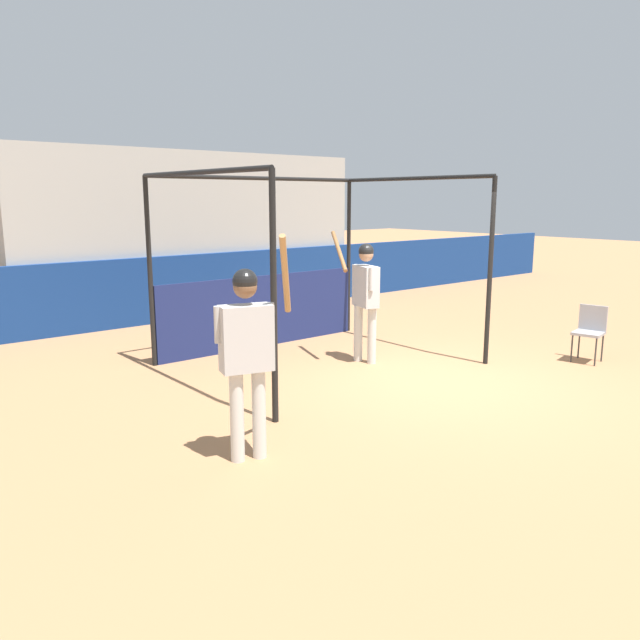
{
  "coord_description": "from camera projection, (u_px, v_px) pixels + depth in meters",
  "views": [
    {
      "loc": [
        -6.39,
        -5.15,
        2.43
      ],
      "look_at": [
        -1.74,
        0.47,
        0.99
      ],
      "focal_mm": 35.0,
      "sensor_mm": 36.0,
      "label": 1
    }
  ],
  "objects": [
    {
      "name": "outfield_wall",
      "position": [
        209.0,
        285.0,
        12.89
      ],
      "size": [
        24.0,
        0.12,
        1.3
      ],
      "color": "navy",
      "rests_on": "ground"
    },
    {
      "name": "batting_cage",
      "position": [
        281.0,
        281.0,
        9.74
      ],
      "size": [
        3.9,
        3.11,
        2.76
      ],
      "color": "black",
      "rests_on": "ground"
    },
    {
      "name": "ground_plane",
      "position": [
        442.0,
        381.0,
        8.36
      ],
      "size": [
        60.0,
        60.0,
        0.0
      ],
      "primitive_type": "plane",
      "color": "#A8754C"
    },
    {
      "name": "player_waiting",
      "position": [
        248.0,
        345.0,
        5.68
      ],
      "size": [
        0.84,
        0.52,
        2.12
      ],
      "rotation": [
        0.0,
        0.0,
        -0.28
      ],
      "color": "silver",
      "rests_on": "ground"
    },
    {
      "name": "folding_chair",
      "position": [
        590.0,
        327.0,
        9.32
      ],
      "size": [
        0.47,
        0.47,
        0.84
      ],
      "rotation": [
        0.0,
        0.0,
        1.77
      ],
      "color": "#99999E",
      "rests_on": "ground"
    },
    {
      "name": "player_batter",
      "position": [
        365.0,
        291.0,
        9.16
      ],
      "size": [
        0.58,
        0.97,
        1.93
      ],
      "rotation": [
        0.0,
        0.0,
        1.29
      ],
      "color": "silver",
      "rests_on": "ground"
    },
    {
      "name": "bleacher_section",
      "position": [
        162.0,
        230.0,
        14.24
      ],
      "size": [
        7.6,
        4.0,
        3.38
      ],
      "color": "#9E9E99",
      "rests_on": "ground"
    }
  ]
}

